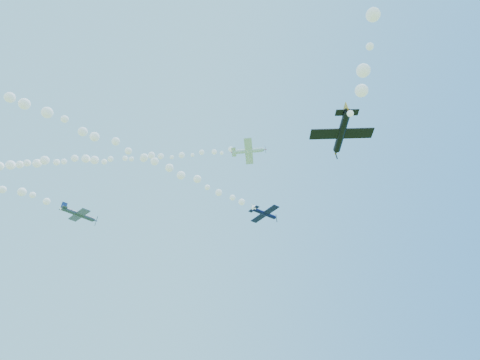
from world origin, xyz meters
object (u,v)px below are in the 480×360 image
object	(u,v)px
plane_navy	(265,214)
plane_grey	(79,214)
plane_black	(341,133)
plane_white	(249,151)

from	to	relation	value
plane_navy	plane_grey	world-z (taller)	plane_navy
plane_navy	plane_black	distance (m)	38.97
plane_white	plane_black	size ratio (longest dim) A/B	1.01
plane_white	plane_black	bearing A→B (deg)	-64.86
plane_navy	plane_grey	bearing A→B (deg)	156.94
plane_white	plane_black	world-z (taller)	plane_white
plane_navy	plane_grey	xyz separation A→B (m)	(-34.20, 0.21, -6.45)
plane_white	plane_black	distance (m)	34.16
plane_white	plane_navy	world-z (taller)	plane_white
plane_white	plane_black	xyz separation A→B (m)	(2.31, -26.85, -20.99)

